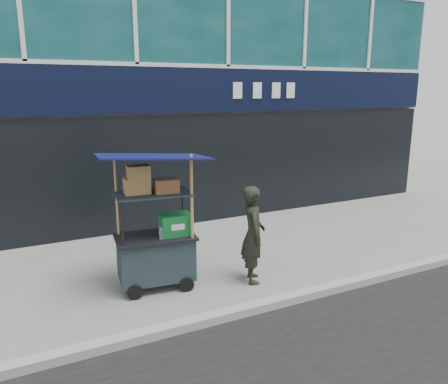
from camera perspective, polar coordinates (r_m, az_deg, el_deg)
ground at (r=6.12m, az=0.33°, el=-15.23°), size 80.00×80.00×0.00m
curb at (r=5.93m, az=1.24°, el=-15.54°), size 80.00×0.18×0.12m
vendor_cart at (r=6.60m, az=-8.83°, el=-6.29°), size 1.65×1.25×2.08m
vendor_man at (r=6.72m, az=3.83°, el=-5.54°), size 0.54×0.65×1.52m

